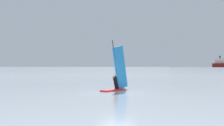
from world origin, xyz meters
The scene contains 2 objects.
ground_plane centered at (0.00, 0.00, 0.00)m, with size 4000.00×4000.00×0.00m, color #9EA8B2.
windsurfer centered at (-1.15, 1.82, 0.99)m, with size 0.98×3.22×4.14m.
Camera 1 is at (10.12, -15.91, 1.98)m, focal length 40.82 mm.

